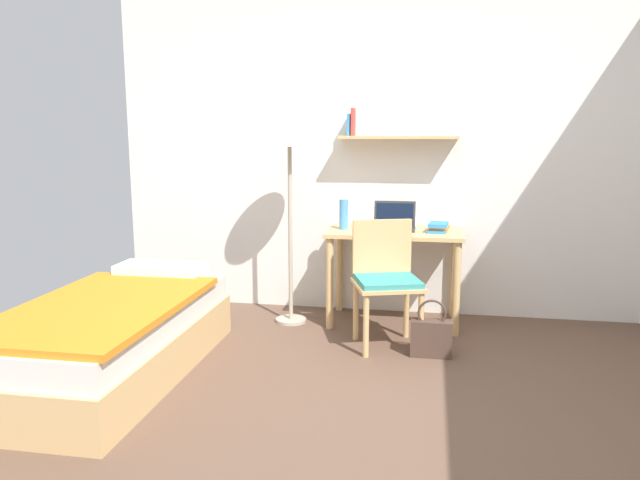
{
  "coord_description": "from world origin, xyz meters",
  "views": [
    {
      "loc": [
        0.37,
        -2.98,
        1.48
      ],
      "look_at": [
        -0.26,
        0.51,
        0.85
      ],
      "focal_mm": 34.61,
      "sensor_mm": 36.0,
      "label": 1
    }
  ],
  "objects": [
    {
      "name": "desk_chair",
      "position": [
        0.08,
        1.18,
        0.49
      ],
      "size": [
        0.55,
        0.54,
        0.86
      ],
      "color": "tan",
      "rests_on": "ground_plane"
    },
    {
      "name": "water_bottle",
      "position": [
        -0.28,
        1.68,
        0.84
      ],
      "size": [
        0.07,
        0.07,
        0.23
      ],
      "primitive_type": "cylinder",
      "color": "#4C99DB",
      "rests_on": "desk"
    },
    {
      "name": "standing_lamp",
      "position": [
        -0.68,
        1.56,
        1.39
      ],
      "size": [
        0.39,
        0.39,
        1.59
      ],
      "color": "#B2A893",
      "rests_on": "ground_plane"
    },
    {
      "name": "desk",
      "position": [
        0.11,
        1.7,
        0.59
      ],
      "size": [
        1.03,
        0.59,
        0.73
      ],
      "color": "tan",
      "rests_on": "ground_plane"
    },
    {
      "name": "laptop",
      "position": [
        0.1,
        1.75,
        0.78
      ],
      "size": [
        0.32,
        0.22,
        0.21
      ],
      "color": "#2D2D33",
      "rests_on": "desk"
    },
    {
      "name": "wall_back",
      "position": [
        0.0,
        2.02,
        1.3
      ],
      "size": [
        4.4,
        0.27,
        2.6
      ],
      "color": "white",
      "rests_on": "ground_plane"
    },
    {
      "name": "handbag",
      "position": [
        0.4,
        1.0,
        0.13
      ],
      "size": [
        0.27,
        0.11,
        0.39
      ],
      "color": "#4C382D",
      "rests_on": "ground_plane"
    },
    {
      "name": "ground_plane",
      "position": [
        0.0,
        0.0,
        0.0
      ],
      "size": [
        5.28,
        5.28,
        0.0
      ],
      "primitive_type": "plane",
      "color": "brown"
    },
    {
      "name": "bed",
      "position": [
        -1.51,
        0.34,
        0.24
      ],
      "size": [
        0.9,
        1.86,
        0.54
      ],
      "color": "tan",
      "rests_on": "ground_plane"
    },
    {
      "name": "book_stack",
      "position": [
        0.43,
        1.69,
        0.76
      ],
      "size": [
        0.17,
        0.24,
        0.07
      ],
      "color": "#3384C6",
      "rests_on": "desk"
    }
  ]
}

